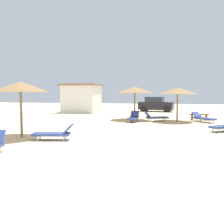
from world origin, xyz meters
name	(u,v)px	position (x,y,z in m)	size (l,w,h in m)	color
ground_plane	(97,147)	(0.00, 0.00, 0.00)	(80.00, 80.00, 0.00)	beige
parasol_0	(178,91)	(3.65, 9.89, 2.34)	(3.03, 3.03, 2.60)	#75604C
parasol_1	(135,90)	(0.33, 10.39, 2.42)	(3.03, 3.03, 2.68)	#75604C
parasol_2	(20,87)	(-4.24, 1.43, 2.48)	(2.72, 2.72, 2.75)	#75604C
lounger_0	(155,117)	(2.02, 9.77, 0.32)	(1.96, 1.28, 0.79)	#33478C
lounger_1	(133,117)	(0.39, 9.07, 0.32)	(0.75, 1.89, 0.78)	#33478C
lounger_2	(54,133)	(-2.33, 1.06, 0.32)	(1.96, 0.99, 0.76)	#33478C
lounger_6	(203,118)	(5.55, 9.93, 0.32)	(1.69, 1.86, 0.73)	#33478C
bench_0	(199,116)	(5.44, 11.24, 0.35)	(1.51, 0.43, 0.49)	brown
parked_car	(156,104)	(1.73, 19.84, 0.82)	(4.24, 2.55, 1.72)	black
beach_cabana	(82,98)	(-6.46, 17.14, 1.61)	(4.04, 4.19, 3.18)	white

